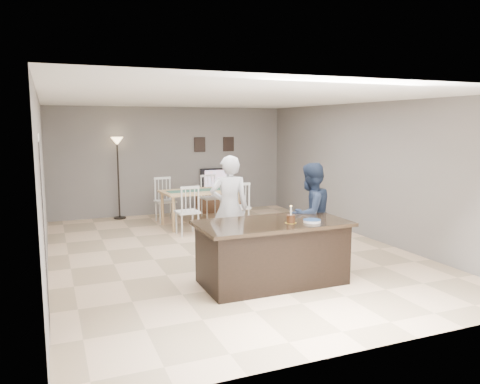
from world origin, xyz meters
name	(u,v)px	position (x,y,z in m)	size (l,w,h in m)	color
floor	(228,252)	(0.00, 0.00, 0.00)	(8.00, 8.00, 0.00)	#D5AF89
room_shell	(227,159)	(0.00, 0.00, 1.68)	(8.00, 8.00, 8.00)	slate
kitchen_island	(272,252)	(0.00, -1.80, 0.45)	(2.15, 1.10, 0.90)	black
tv_console	(219,200)	(1.20, 3.77, 0.30)	(1.20, 0.40, 0.60)	brown
television	(218,178)	(1.20, 3.84, 0.86)	(0.91, 0.12, 0.53)	black
tv_screen_glow	(219,178)	(1.20, 3.76, 0.87)	(0.78, 0.78, 0.00)	#E55219
picture_frames	(214,144)	(1.15, 3.98, 1.75)	(1.10, 0.02, 0.38)	black
doorway	(43,220)	(-2.99, -2.30, 1.26)	(0.00, 2.10, 2.65)	black
woman	(229,208)	(-0.14, -0.45, 0.88)	(0.64, 0.42, 1.77)	#B9B9BE
man	(310,215)	(0.95, -1.25, 0.83)	(0.81, 0.63, 1.67)	#1B263D
birthday_cake	(291,219)	(0.20, -1.97, 0.96)	(0.16, 0.16, 0.25)	yellow
plate_stack	(312,221)	(0.50, -2.05, 0.92)	(0.25, 0.25, 0.04)	white
dining_table	(200,196)	(0.23, 2.33, 0.66)	(1.76, 2.02, 1.03)	tan
floor_lamp	(118,156)	(-1.36, 3.79, 1.53)	(0.29, 0.29, 1.97)	black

